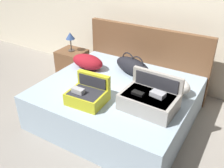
{
  "coord_description": "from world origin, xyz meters",
  "views": [
    {
      "loc": [
        1.36,
        -1.99,
        2.08
      ],
      "look_at": [
        0.0,
        0.27,
        0.58
      ],
      "focal_mm": 40.25,
      "sensor_mm": 36.0,
      "label": 1
    }
  ],
  "objects": [
    {
      "name": "hard_case_large",
      "position": [
        0.53,
        0.17,
        0.6
      ],
      "size": [
        0.61,
        0.44,
        0.37
      ],
      "rotation": [
        0.0,
        0.0,
        -0.04
      ],
      "color": "gray",
      "rests_on": "bed"
    },
    {
      "name": "duffel_bag",
      "position": [
        0.01,
        0.81,
        0.6
      ],
      "size": [
        0.63,
        0.39,
        0.29
      ],
      "rotation": [
        0.0,
        0.0,
        -0.3
      ],
      "color": "black",
      "rests_on": "bed"
    },
    {
      "name": "table_lamp",
      "position": [
        -1.21,
        0.99,
        0.75
      ],
      "size": [
        0.15,
        0.15,
        0.31
      ],
      "color": "#3F3833",
      "rests_on": "nightstand"
    },
    {
      "name": "back_wall",
      "position": [
        0.0,
        1.65,
        1.3
      ],
      "size": [
        8.0,
        0.1,
        2.6
      ],
      "primitive_type": "cube",
      "color": "beige",
      "rests_on": "ground"
    },
    {
      "name": "nightstand",
      "position": [
        -1.21,
        0.99,
        0.26
      ],
      "size": [
        0.44,
        0.4,
        0.51
      ],
      "primitive_type": "cube",
      "color": "brown",
      "rests_on": "ground"
    },
    {
      "name": "bed",
      "position": [
        0.0,
        0.4,
        0.24
      ],
      "size": [
        1.86,
        1.67,
        0.48
      ],
      "primitive_type": "cube",
      "color": "#99ADBC",
      "rests_on": "ground"
    },
    {
      "name": "pillow_near_headboard",
      "position": [
        -0.63,
        0.65,
        0.58
      ],
      "size": [
        0.5,
        0.27,
        0.2
      ],
      "primitive_type": "ellipsoid",
      "rotation": [
        0.0,
        0.0,
        -0.03
      ],
      "color": "maroon",
      "rests_on": "bed"
    },
    {
      "name": "ground_plane",
      "position": [
        0.0,
        0.0,
        0.0
      ],
      "size": [
        12.0,
        12.0,
        0.0
      ],
      "primitive_type": "plane",
      "color": "gray"
    },
    {
      "name": "headboard",
      "position": [
        0.0,
        1.28,
        0.51
      ],
      "size": [
        1.9,
        0.08,
        1.03
      ],
      "primitive_type": "cube",
      "color": "brown",
      "rests_on": "ground"
    },
    {
      "name": "hard_case_medium",
      "position": [
        -0.12,
        -0.07,
        0.58
      ],
      "size": [
        0.43,
        0.38,
        0.3
      ],
      "rotation": [
        0.0,
        0.0,
        0.06
      ],
      "color": "gold",
      "rests_on": "bed"
    },
    {
      "name": "pillow_center_head",
      "position": [
        0.64,
        0.6,
        0.59
      ],
      "size": [
        0.44,
        0.28,
        0.22
      ],
      "primitive_type": "ellipsoid",
      "rotation": [
        0.0,
        0.0,
        0.08
      ],
      "color": "white",
      "rests_on": "bed"
    }
  ]
}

